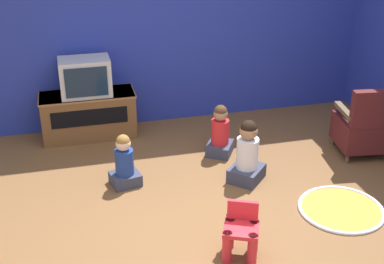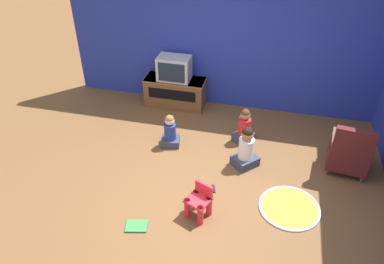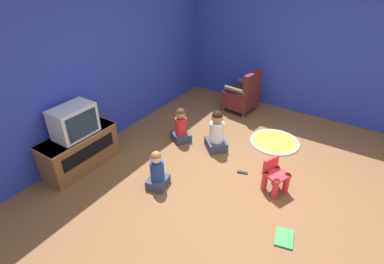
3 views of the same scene
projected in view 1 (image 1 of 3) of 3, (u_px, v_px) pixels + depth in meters
ground_plane at (217, 228)px, 4.90m from camera, size 30.00×30.00×0.00m
wall_back at (150, 23)px, 6.51m from camera, size 5.73×0.12×2.56m
tv_cabinet at (89, 114)px, 6.49m from camera, size 1.13×0.46×0.55m
television at (85, 77)px, 6.26m from camera, size 0.59×0.38×0.45m
black_armchair at (365, 127)px, 6.05m from camera, size 0.63×0.62×0.86m
yellow_kid_chair at (241, 234)px, 4.47m from camera, size 0.38×0.37×0.47m
play_mat at (341, 209)px, 5.15m from camera, size 0.83×0.83×0.04m
child_watching_left at (220, 133)px, 6.08m from camera, size 0.39×0.40×0.61m
child_watching_center at (247, 155)px, 5.54m from camera, size 0.46×0.47×0.69m
child_watching_right at (124, 163)px, 5.48m from camera, size 0.34×0.31×0.57m
remote_control at (233, 218)px, 5.02m from camera, size 0.09×0.16×0.02m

